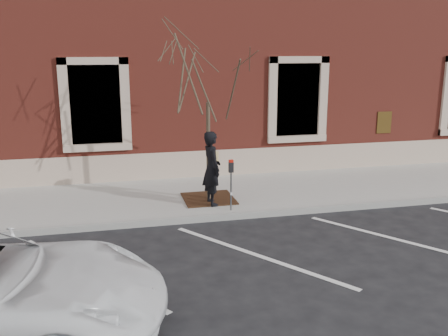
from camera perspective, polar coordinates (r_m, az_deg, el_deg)
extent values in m
plane|color=#28282B|center=(11.89, 0.67, -5.82)|extent=(120.00, 120.00, 0.00)
cube|color=#B7B3AC|center=(13.49, -1.13, -3.11)|extent=(40.00, 3.50, 0.15)
cube|color=#9E9E99|center=(11.82, 0.73, -5.56)|extent=(40.00, 0.12, 0.15)
cube|color=maroon|center=(18.82, -5.16, 13.70)|extent=(40.00, 8.50, 8.00)
cube|color=#B9A18E|center=(15.05, -2.57, 0.52)|extent=(40.00, 0.06, 0.80)
cube|color=black|center=(14.61, -14.46, 7.08)|extent=(1.40, 0.30, 2.20)
cube|color=#B9A18E|center=(14.62, -14.19, 2.33)|extent=(1.90, 0.20, 0.20)
cube|color=black|center=(15.69, 8.20, 7.79)|extent=(1.40, 0.30, 2.20)
cube|color=#B9A18E|center=(15.70, 8.28, 3.36)|extent=(1.90, 0.20, 0.20)
imported|color=black|center=(12.23, -1.41, -0.04)|extent=(0.53, 0.72, 1.84)
cylinder|color=#595B60|center=(11.89, 0.80, -2.69)|extent=(0.04, 0.04, 0.94)
cube|color=black|center=(11.73, 0.81, 0.08)|extent=(0.11, 0.08, 0.24)
cube|color=red|center=(11.70, 0.82, 0.80)|extent=(0.10, 0.08, 0.06)
cube|color=white|center=(11.86, 0.85, -2.96)|extent=(0.05, 0.00, 0.07)
cube|color=#3C2313|center=(12.88, -1.76, -3.51)|extent=(1.28, 1.28, 0.03)
cylinder|color=#4E402F|center=(12.57, -1.80, 1.87)|extent=(0.10, 0.10, 2.50)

